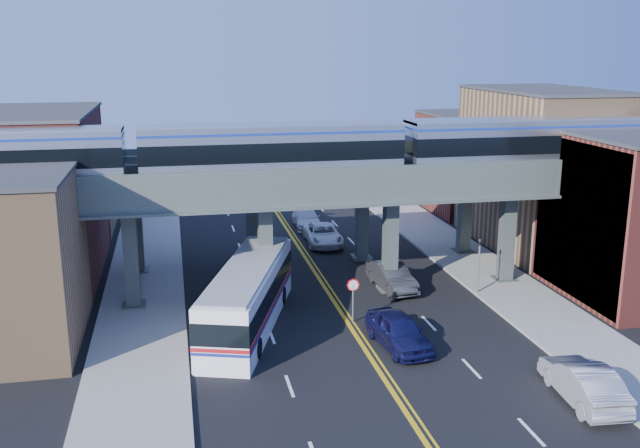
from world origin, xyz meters
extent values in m
plane|color=black|center=(0.00, 0.00, 0.00)|extent=(120.00, 120.00, 0.00)
cube|color=gray|center=(-11.50, 10.00, 0.08)|extent=(5.00, 70.00, 0.16)
cube|color=gray|center=(11.50, 10.00, 0.08)|extent=(5.00, 70.00, 0.16)
cube|color=maroon|center=(-18.50, 16.00, 5.50)|extent=(8.00, 14.00, 11.00)
cube|color=#94714C|center=(-18.50, 29.00, 4.00)|extent=(8.00, 10.00, 8.00)
cube|color=maroon|center=(18.50, 4.00, 5.00)|extent=(8.00, 10.00, 10.00)
cube|color=#94714C|center=(18.50, 16.00, 6.00)|extent=(8.00, 14.00, 12.00)
cube|color=maroon|center=(18.50, 29.00, 4.50)|extent=(8.00, 10.00, 9.00)
cube|color=teal|center=(14.55, 4.00, 4.75)|extent=(0.10, 9.50, 9.50)
cube|color=#444F4C|center=(-12.00, 8.00, 3.00)|extent=(0.85, 0.85, 6.00)
cube|color=#444F4C|center=(-4.00, 8.00, 3.00)|extent=(0.85, 0.85, 6.00)
cube|color=#444F4C|center=(4.00, 8.00, 3.00)|extent=(0.85, 0.85, 6.00)
cube|color=#444F4C|center=(12.00, 8.00, 3.00)|extent=(0.85, 0.85, 6.00)
cube|color=#47514A|center=(0.00, 8.00, 6.70)|extent=(52.00, 3.60, 1.40)
cube|color=#444F4C|center=(-12.00, 15.00, 3.00)|extent=(0.85, 0.85, 6.00)
cube|color=#444F4C|center=(-4.00, 15.00, 3.00)|extent=(0.85, 0.85, 6.00)
cube|color=#444F4C|center=(4.00, 15.00, 3.00)|extent=(0.85, 0.85, 6.00)
cube|color=#444F4C|center=(12.00, 15.00, 3.00)|extent=(0.85, 0.85, 6.00)
cube|color=#47514A|center=(0.00, 15.00, 6.70)|extent=(52.00, 3.60, 1.40)
cube|color=black|center=(-14.78, 8.00, 7.53)|extent=(2.24, 2.24, 0.25)
cube|color=black|center=(-8.41, 8.00, 7.53)|extent=(2.24, 2.24, 0.25)
cube|color=black|center=(1.48, 8.00, 7.53)|extent=(2.24, 2.24, 0.25)
cube|color=#AAADB3|center=(-3.47, 8.00, 9.28)|extent=(15.46, 2.95, 3.26)
cube|color=black|center=(-3.47, 8.00, 9.43)|extent=(15.48, 3.01, 1.12)
cube|color=black|center=(7.85, 8.00, 7.53)|extent=(2.24, 2.24, 0.25)
cube|color=black|center=(17.75, 8.00, 7.53)|extent=(2.24, 2.24, 0.25)
cube|color=#AAADB3|center=(12.80, 8.00, 9.28)|extent=(15.46, 2.95, 3.26)
cube|color=black|center=(12.80, 8.00, 9.43)|extent=(15.48, 3.01, 1.12)
cylinder|color=slate|center=(0.30, 3.00, 1.15)|extent=(0.09, 0.09, 2.30)
cylinder|color=red|center=(0.30, 3.00, 2.25)|extent=(0.76, 0.04, 0.76)
cylinder|color=slate|center=(9.20, 6.00, 1.60)|extent=(0.12, 0.12, 3.20)
imported|color=black|center=(9.20, 6.00, 3.65)|extent=(0.15, 0.18, 0.90)
cube|color=white|center=(-5.54, 3.71, 1.68)|extent=(6.71, 13.25, 3.36)
cube|color=black|center=(-5.54, 3.71, 2.12)|extent=(6.78, 13.31, 1.14)
cube|color=#B21419|center=(-5.54, 3.71, 1.36)|extent=(6.77, 13.30, 0.20)
cylinder|color=black|center=(-6.83, -0.25, 0.54)|extent=(3.11, 1.94, 1.08)
cylinder|color=black|center=(-4.42, 7.18, 0.54)|extent=(3.11, 1.94, 1.08)
imported|color=#10113D|center=(1.80, -0.78, 0.89)|extent=(2.71, 5.44, 1.78)
imported|color=#2C2C2F|center=(4.21, 8.14, 0.84)|extent=(2.27, 5.23, 1.67)
imported|color=white|center=(2.07, 19.60, 0.78)|extent=(2.81, 5.74, 1.57)
imported|color=silver|center=(1.80, 25.21, 0.78)|extent=(2.40, 5.45, 1.56)
imported|color=#9E9DA2|center=(7.98, -8.00, 0.90)|extent=(2.32, 5.57, 1.79)
camera|label=1|loc=(-9.25, -33.81, 15.28)|focal=40.00mm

